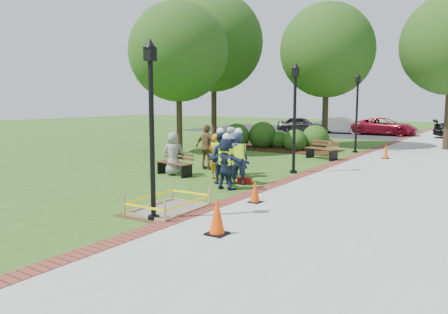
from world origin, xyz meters
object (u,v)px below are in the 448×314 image
Objects in this scene: lamp_near at (151,116)px; hivis_worker_a at (226,161)px; bench_near at (175,168)px; cone_front at (217,217)px; wet_concrete_pad at (169,202)px; hivis_worker_b at (238,157)px; hivis_worker_c at (221,156)px.

lamp_near is 4.27m from hivis_worker_a.
bench_near is 7.59m from cone_front.
hivis_worker_b is (-0.33, 3.98, 0.72)m from wet_concrete_pad.
hivis_worker_b is 1.00× the size of hivis_worker_c.
lamp_near is at bearing -83.13° from hivis_worker_b.
cone_front is 4.80m from hivis_worker_a.
hivis_worker_a is 0.94× the size of hivis_worker_b.
wet_concrete_pad is 5.34m from bench_near.
bench_near is 0.84× the size of hivis_worker_b.
wet_concrete_pad is at bearing -85.28° from hivis_worker_b.
lamp_near reaches higher than hivis_worker_c.
wet_concrete_pad is 2.84× the size of cone_front.
lamp_near is at bearing -75.45° from hivis_worker_c.
bench_near is 3.06m from hivis_worker_b.
wet_concrete_pad is at bearing -75.92° from hivis_worker_c.
hivis_worker_b reaches higher than bench_near.
bench_near is 0.38× the size of lamp_near.
wet_concrete_pad is at bearing -51.74° from bench_near.
lamp_near is at bearing 175.17° from cone_front.
cone_front is 0.43× the size of hivis_worker_c.
bench_near is at bearing 160.29° from hivis_worker_a.
lamp_near is (0.25, -0.85, 2.25)m from wet_concrete_pad.
lamp_near is 2.35× the size of hivis_worker_a.
bench_near is at bearing 125.24° from lamp_near.
hivis_worker_a is 1.05m from hivis_worker_c.
hivis_worker_a reaches higher than cone_front.
cone_front is at bearing -59.16° from hivis_worker_a.
hivis_worker_c is (-0.64, -0.13, -0.00)m from hivis_worker_b.
bench_near is at bearing 175.91° from hivis_worker_b.
wet_concrete_pad is 1.23× the size of hivis_worker_c.
hivis_worker_c reaches higher than cone_front.
cone_front is (2.22, -1.01, 0.17)m from wet_concrete_pad.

